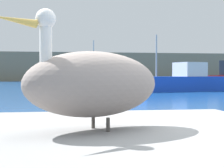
% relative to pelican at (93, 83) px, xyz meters
% --- Properties ---
extents(hillside_backdrop, '(140.00, 16.53, 6.14)m').
position_rel_pelican_xyz_m(hillside_backdrop, '(0.88, 80.89, 1.81)').
color(hillside_backdrop, '#7F755B').
rests_on(hillside_backdrop, ground).
extents(pelican, '(1.41, 1.09, 0.92)m').
position_rel_pelican_xyz_m(pelican, '(0.00, 0.00, 0.00)').
color(pelican, gray).
rests_on(pelican, pier_dock).
extents(fishing_boat_teal, '(6.97, 4.99, 5.55)m').
position_rel_pelican_xyz_m(fishing_boat_teal, '(2.65, 39.94, -0.31)').
color(fishing_boat_teal, teal).
rests_on(fishing_boat_teal, ground).
extents(fishing_boat_blue, '(8.21, 4.52, 4.49)m').
position_rel_pelican_xyz_m(fishing_boat_blue, '(9.92, 25.20, -0.44)').
color(fishing_boat_blue, blue).
rests_on(fishing_boat_blue, ground).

